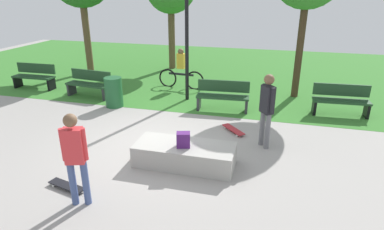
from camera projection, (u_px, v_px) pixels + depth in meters
The scene contains 15 objects.
ground_plane at pixel (153, 146), 7.90m from camera, with size 28.00×28.00×0.00m, color #9E9993.
grass_lawn at pixel (216, 69), 15.23m from camera, with size 26.60×11.69×0.01m, color #387A2D.
concrete_ledge at pixel (185, 155), 6.99m from camera, with size 2.13×0.88×0.47m, color #A8A59E.
backpack_on_ledge at pixel (183, 140), 6.77m from camera, with size 0.28×0.20×0.32m, color #4C1E66.
skater_performing_trick at pixel (75, 153), 5.44m from camera, with size 0.41×0.29×1.71m.
skater_watching at pixel (267, 105), 7.49m from camera, with size 0.35×0.38×1.78m.
skateboard_by_ledge at pixel (67, 186), 6.20m from camera, with size 0.82×0.38×0.08m.
skateboard_spare at pixel (233, 130), 8.64m from camera, with size 0.69×0.73×0.08m.
park_bench_near_lamppost at pixel (341, 99), 9.66m from camera, with size 1.62×0.56×0.91m.
park_bench_near_path at pixel (89, 83), 11.29m from camera, with size 1.64×0.65×0.91m.
park_bench_far_left at pixel (223, 95), 10.04m from camera, with size 1.63×0.58×0.91m.
park_bench_far_right at pixel (35, 76), 12.25m from camera, with size 1.61×0.49×0.91m.
lamp_post at pixel (187, 26), 10.27m from camera, with size 0.28×0.28×4.00m.
trash_bin at pixel (114, 92), 10.35m from camera, with size 0.55×0.55×0.95m, color #1E592D.
cyclist_on_bicycle at pixel (181, 72), 12.22m from camera, with size 1.82×0.22×1.52m.
Camera 1 is at (2.73, -6.60, 3.59)m, focal length 30.52 mm.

